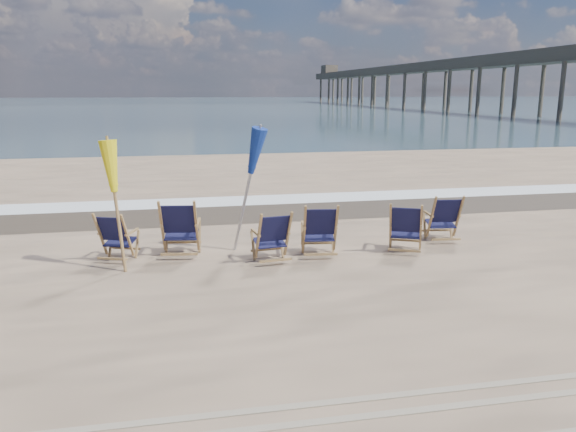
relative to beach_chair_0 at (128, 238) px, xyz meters
name	(u,v)px	position (x,y,z in m)	size (l,w,h in m)	color
ocean	(182,103)	(2.75, 125.05, -0.46)	(400.00, 400.00, 0.00)	#3B5563
surf_foam	(245,200)	(2.75, 5.35, -0.46)	(200.00, 1.40, 0.01)	silver
wet_sand_strip	(253,212)	(2.75, 3.85, -0.46)	(200.00, 2.60, 0.00)	#42362A
beach_chair_0	(128,238)	(0.00, 0.00, 0.00)	(0.59, 0.67, 0.93)	#121335
beach_chair_1	(197,229)	(1.21, 0.07, 0.09)	(0.71, 0.80, 1.11)	#121335
beach_chair_2	(288,236)	(2.79, -0.53, 0.02)	(0.62, 0.70, 0.97)	#121335
beach_chair_3	(336,230)	(3.70, -0.42, 0.05)	(0.66, 0.74, 1.03)	#121335
beach_chair_4	(421,229)	(5.29, -0.56, 0.03)	(0.64, 0.72, 0.99)	#121335
beach_chair_5	(459,218)	(6.41, 0.12, 0.03)	(0.64, 0.72, 0.99)	#121335
umbrella_yellow	(115,173)	(-0.09, -0.45, 1.21)	(0.30, 0.30, 2.20)	olive
umbrella_blue	(245,154)	(2.15, 0.28, 1.40)	(0.30, 0.30, 2.40)	#A5A5AD
fishing_pier	(441,79)	(40.75, 71.05, 4.19)	(4.40, 140.00, 9.30)	brown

